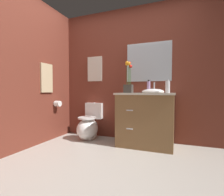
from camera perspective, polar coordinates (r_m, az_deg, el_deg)
The scene contains 12 objects.
ground_plane at distance 2.09m, azimuth -7.56°, elevation -23.75°, with size 8.72×8.72×0.00m, color #B2ADA3.
wall_back at distance 3.22m, azimuth 8.46°, elevation 8.19°, with size 4.07×0.05×2.50m, color maroon.
wall_left at distance 3.08m, azimuth -26.08°, elevation 8.27°, with size 0.05×4.06×2.50m, color maroon.
toilet at distance 3.30m, azimuth -7.97°, elevation -9.52°, with size 0.38×0.59×0.69m.
vanity_cabinet at distance 2.87m, azimuth 11.37°, elevation -6.97°, with size 0.94×0.56×1.07m.
flower_vase at distance 2.86m, azimuth 5.64°, elevation 5.27°, with size 0.14×0.14×0.54m.
soap_bottle at distance 2.82m, azimuth 12.40°, elevation 3.71°, with size 0.06×0.06×0.21m.
lotion_bottle at distance 2.65m, azimuth 18.48°, elevation 3.62°, with size 0.07×0.07×0.20m.
wall_poster at distance 3.50m, azimuth -5.91°, elevation 9.82°, with size 0.33×0.01×0.50m, color beige.
wall_mirror at distance 3.17m, azimuth 12.39°, elevation 11.90°, with size 0.80×0.01×0.70m, color #B2BCC6.
hanging_towel at distance 3.26m, azimuth -21.43°, elevation 6.35°, with size 0.03×0.28×0.52m, color tan.
toilet_paper_roll at distance 3.40m, azimuth -18.04°, elevation -1.84°, with size 0.11×0.11×0.11m, color white.
Camera 1 is at (0.91, -1.64, 0.91)m, focal length 26.78 mm.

